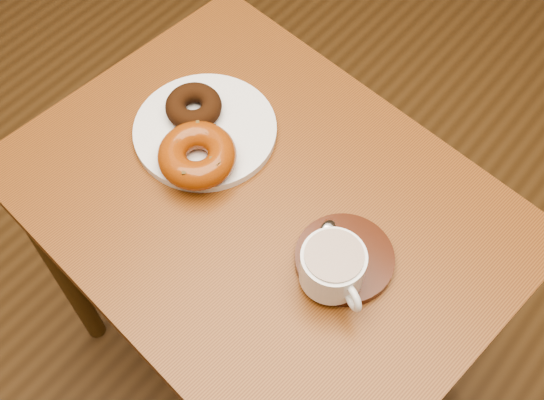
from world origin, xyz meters
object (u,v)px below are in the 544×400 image
Objects in this scene: coffee_cup at (333,267)px; donut_plate at (205,130)px; cafe_table at (263,236)px; saucer at (344,259)px.

donut_plate is at bearing -170.43° from coffee_cup.
coffee_cup reaches higher than donut_plate.
cafe_table is 7.03× the size of coffee_cup.
coffee_cup reaches higher than cafe_table.
donut_plate is 0.33m from saucer.
cafe_table is at bearing 178.31° from saucer.
saucer is (0.17, -0.00, 0.13)m from cafe_table.
coffee_cup is (0.17, -0.04, 0.17)m from cafe_table.
donut_plate is at bearing 170.99° from cafe_table.
saucer is at bearing 3.55° from cafe_table.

